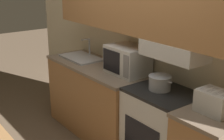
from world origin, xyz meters
The scene contains 7 objects.
wall_back centered at (0.02, -0.06, 1.45)m, with size 5.16×0.38×2.55m.
lower_counter_main centered at (-0.60, -0.30, 0.47)m, with size 1.57×0.61×0.93m.
stove_range centered at (0.53, -0.28, 0.47)m, with size 0.69×0.56×0.93m.
cooking_pot centered at (0.47, -0.27, 1.01)m, with size 0.31×0.23×0.15m.
microwave centered at (-0.11, -0.20, 1.09)m, with size 0.48×0.35×0.32m.
toaster centered at (1.12, -0.29, 1.03)m, with size 0.29×0.21×0.19m.
sink_basin centered at (-0.97, -0.30, 0.95)m, with size 0.59×0.37×0.26m.
Camera 1 is at (2.49, -2.39, 2.08)m, focal length 50.00 mm.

